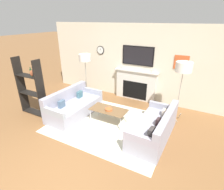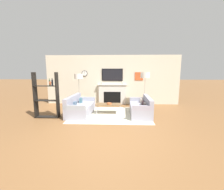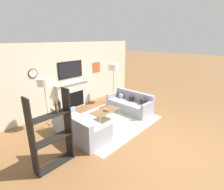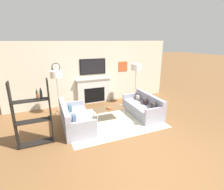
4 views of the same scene
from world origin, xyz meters
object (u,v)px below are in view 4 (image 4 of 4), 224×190
Objects in this scene: coffee_table at (109,109)px; couch_left at (75,119)px; couch_right at (143,108)px; shelf_unit at (33,115)px; floor_lamp_right at (136,67)px; decorative_bowl at (110,108)px; floor_lamp_left at (56,75)px.

couch_left is at bearing -176.00° from coffee_table.
couch_right is 1.03× the size of shelf_unit.
couch_right is 3.86m from shelf_unit.
decorative_bowl is at bearing -145.87° from floor_lamp_right.
shelf_unit is (-2.42, -0.58, 0.41)m from decorative_bowl.
couch_left is 1.23m from coffee_table.
shelf_unit reaches higher than couch_right.
couch_right is 1.04× the size of floor_lamp_right.
couch_right is 1.37m from decorative_bowl.
floor_lamp_right is at bearing 32.56° from coffee_table.
floor_lamp_left reaches higher than couch_right.
decorative_bowl is at bearing 13.44° from shelf_unit.
shelf_unit is (-4.11, -1.72, -0.75)m from floor_lamp_right.
coffee_table is 2.38m from floor_lamp_right.
coffee_table is at bearing 4.00° from couch_left.
couch_left is at bearing -178.20° from decorative_bowl.
shelf_unit reaches higher than floor_lamp_left.
couch_right is at bearing -22.03° from floor_lamp_left.
floor_lamp_right is at bearing 22.75° from shelf_unit.
coffee_table is 0.08m from decorative_bowl.
couch_right reaches higher than coffee_table.
floor_lamp_left is 2.03m from shelf_unit.
shelf_unit reaches higher than coffee_table.
floor_lamp_right is at bearing -0.00° from floor_lamp_left.
coffee_table is at bearing -35.25° from floor_lamp_left.
couch_left reaches higher than decorative_bowl.
shelf_unit is at bearing -157.25° from floor_lamp_right.
coffee_table is at bearing 124.29° from decorative_bowl.
couch_left reaches higher than couch_right.
floor_lamp_right reaches higher than couch_right.
shelf_unit is at bearing -171.95° from couch_right.
coffee_table is at bearing 176.26° from couch_right.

